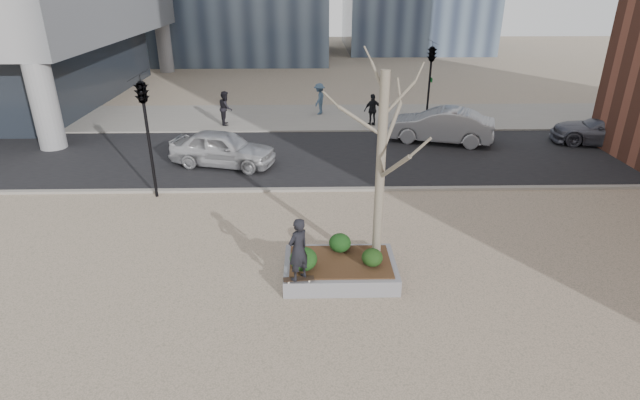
{
  "coord_description": "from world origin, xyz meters",
  "views": [
    {
      "loc": [
        0.2,
        -11.54,
        7.46
      ],
      "look_at": [
        0.5,
        2.0,
        1.4
      ],
      "focal_mm": 28.0,
      "sensor_mm": 36.0,
      "label": 1
    }
  ],
  "objects_px": {
    "planter": "(340,269)",
    "skateboard": "(299,280)",
    "skateboarder": "(298,250)",
    "police_car": "(223,148)"
  },
  "relations": [
    {
      "from": "planter",
      "to": "police_car",
      "type": "height_order",
      "value": "police_car"
    },
    {
      "from": "planter",
      "to": "skateboarder",
      "type": "relative_size",
      "value": 1.79
    },
    {
      "from": "planter",
      "to": "skateboard",
      "type": "relative_size",
      "value": 3.85
    },
    {
      "from": "skateboarder",
      "to": "police_car",
      "type": "distance_m",
      "value": 10.34
    },
    {
      "from": "skateboarder",
      "to": "police_car",
      "type": "xyz_separation_m",
      "value": [
        -3.41,
        9.75,
        -0.58
      ]
    },
    {
      "from": "planter",
      "to": "skateboard",
      "type": "xyz_separation_m",
      "value": [
        -1.1,
        -0.88,
        0.26
      ]
    },
    {
      "from": "planter",
      "to": "skateboarder",
      "type": "xyz_separation_m",
      "value": [
        -1.1,
        -0.88,
        1.14
      ]
    },
    {
      "from": "skateboard",
      "to": "skateboarder",
      "type": "distance_m",
      "value": 0.87
    },
    {
      "from": "skateboarder",
      "to": "police_car",
      "type": "height_order",
      "value": "skateboarder"
    },
    {
      "from": "planter",
      "to": "skateboarder",
      "type": "bearing_deg",
      "value": -141.34
    }
  ]
}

